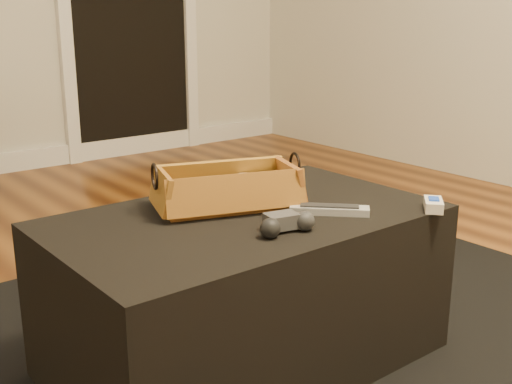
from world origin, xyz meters
TOP-DOWN VIEW (x-y plane):
  - area_rug at (0.22, 0.06)m, footprint 2.60×2.00m
  - ottoman at (0.22, 0.11)m, footprint 1.00×0.60m
  - tv_remote at (0.19, 0.18)m, footprint 0.21×0.09m
  - cloth_bundle at (0.32, 0.18)m, footprint 0.13×0.12m
  - wicker_basket at (0.22, 0.18)m, footprint 0.43×0.32m
  - game_controller at (0.20, -0.07)m, footprint 0.15×0.09m
  - silver_remote at (0.39, -0.03)m, footprint 0.18×0.18m
  - cream_gadget at (0.63, -0.17)m, footprint 0.10×0.09m

SIDE VIEW (x-z plane):
  - area_rug at x=0.22m, z-range 0.00..0.01m
  - ottoman at x=0.22m, z-range 0.01..0.43m
  - silver_remote at x=0.39m, z-range 0.43..0.45m
  - cream_gadget at x=0.63m, z-range 0.43..0.46m
  - game_controller at x=0.20m, z-range 0.43..0.48m
  - tv_remote at x=0.19m, z-range 0.45..0.47m
  - cloth_bundle at x=0.32m, z-range 0.45..0.50m
  - wicker_basket at x=0.22m, z-range 0.41..0.55m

